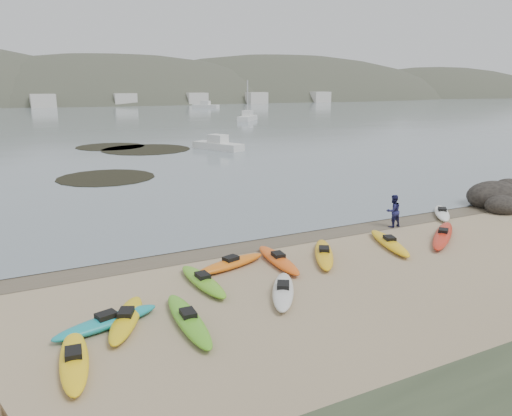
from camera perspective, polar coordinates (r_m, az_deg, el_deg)
ground at (r=22.40m, az=0.00°, el=-3.73°), size 600.00×600.00×0.00m
wet_sand at (r=22.15m, az=0.36°, el=-3.93°), size 60.00×60.00×0.00m
water at (r=319.17m, az=-26.21°, el=11.34°), size 1200.00×1200.00×0.00m
kayaks at (r=18.57m, az=3.97°, el=-7.01°), size 21.36×9.39×0.34m
person_east at (r=25.19m, az=15.41°, el=-0.33°), size 0.80×0.63×1.61m
rock_cluster at (r=32.27m, az=26.49°, el=0.71°), size 5.20×3.81×1.71m
kelp_mats at (r=51.60m, az=-14.55°, el=5.96°), size 15.39×26.46×0.04m
moored_boats at (r=96.04m, az=-21.23°, el=9.30°), size 92.82×97.64×1.27m
far_hills at (r=219.70m, az=-14.47°, el=7.58°), size 550.00×135.00×80.00m
far_town at (r=164.78m, az=-22.36°, el=11.26°), size 199.00×5.00×4.00m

